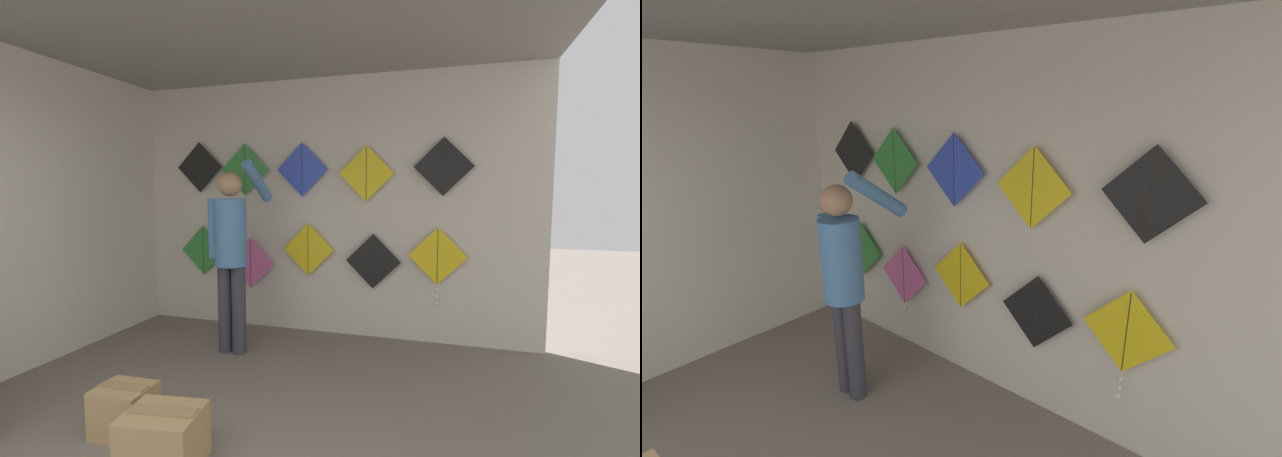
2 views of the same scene
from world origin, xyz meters
TOP-DOWN VIEW (x-y plane):
  - back_panel at (0.00, 3.66)m, footprint 4.86×0.06m
  - left_panel at (-2.06, 1.82)m, footprint 0.06×4.43m
  - ceiling_slab at (0.00, 1.82)m, footprint 4.86×4.43m
  - shopkeeper at (-0.51, 2.80)m, footprint 0.48×0.65m
  - cardboard_box at (-0.04, 1.10)m, footprint 0.47×0.42m
  - cardboard_box_spare at (-0.49, 1.30)m, footprint 0.36×0.31m
  - kite_0 at (-1.32, 3.57)m, footprint 0.59×0.01m
  - kite_1 at (-0.69, 3.57)m, footprint 0.59×0.04m
  - kite_2 at (0.01, 3.57)m, footprint 0.59×0.01m
  - kite_3 at (0.74, 3.57)m, footprint 0.59×0.01m
  - kite_4 at (1.39, 3.57)m, footprint 0.59×0.04m
  - kite_5 at (-1.34, 3.57)m, footprint 0.59×0.01m
  - kite_6 at (-0.75, 3.57)m, footprint 0.59×0.01m
  - kite_7 at (-0.06, 3.57)m, footprint 0.59×0.01m
  - kite_8 at (0.65, 3.57)m, footprint 0.59×0.01m
  - kite_9 at (1.43, 3.57)m, footprint 0.59×0.01m

SIDE VIEW (x-z plane):
  - cardboard_box_spare at x=-0.49m, z-range 0.00..0.32m
  - cardboard_box at x=-0.04m, z-range 0.00..0.34m
  - kite_1 at x=-0.69m, z-range 0.37..1.09m
  - kite_3 at x=0.74m, z-range 0.55..1.13m
  - kite_0 at x=-1.32m, z-range 0.58..1.17m
  - kite_4 at x=1.39m, z-range 0.49..1.28m
  - kite_2 at x=0.01m, z-range 0.64..1.23m
  - shopkeeper at x=-0.51m, z-range 0.12..2.00m
  - back_panel at x=0.00m, z-range 0.00..2.80m
  - left_panel at x=-2.06m, z-range 0.00..2.80m
  - kite_8 at x=0.65m, z-range 1.47..2.06m
  - kite_7 at x=-0.06m, z-range 1.52..2.11m
  - kite_9 at x=1.43m, z-range 1.53..2.12m
  - kite_6 at x=-0.75m, z-range 1.53..2.12m
  - kite_5 at x=-1.34m, z-range 1.57..2.15m
  - ceiling_slab at x=0.00m, z-range 2.80..2.84m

